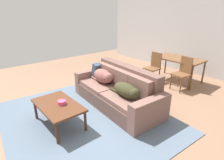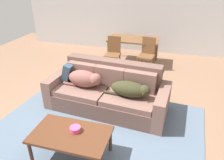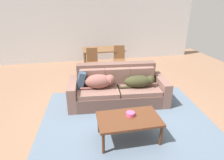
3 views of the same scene
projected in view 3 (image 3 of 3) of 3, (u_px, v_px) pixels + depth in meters
The scene contains 12 objects.
ground_plane at pixel (119, 107), 4.57m from camera, with size 10.00×10.00×0.00m, color #8A664D.
back_partition at pixel (97, 27), 7.65m from camera, with size 8.00×0.12×2.70m, color silver.
area_rug at pixel (127, 122), 4.02m from camera, with size 3.56×3.02×0.01m, color slate.
couch at pixel (118, 89), 4.73m from camera, with size 2.42×1.15×0.91m.
dog_on_left_cushion at pixel (100, 81), 4.47m from camera, with size 0.82×0.41×0.33m.
dog_on_right_cushion at pixel (140, 81), 4.54m from camera, with size 0.86×0.39×0.28m.
throw_pillow_by_left_arm at pixel (81, 79), 4.57m from camera, with size 0.15×0.40×0.40m, color #36495F.
coffee_table at pixel (129, 120), 3.39m from camera, with size 1.10×0.65×0.45m.
bowl_on_coffee_table at pixel (130, 114), 3.42m from camera, with size 0.15×0.15×0.07m, color #EA4C7F.
dining_table at pixel (103, 51), 6.86m from camera, with size 1.44×0.85×0.74m.
dining_chair_near_left at pixel (93, 61), 6.29m from camera, with size 0.40×0.40×0.92m.
dining_chair_near_right at pixel (119, 58), 6.53m from camera, with size 0.45×0.45×0.94m.
Camera 3 is at (-0.94, -3.84, 2.38)m, focal length 30.77 mm.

